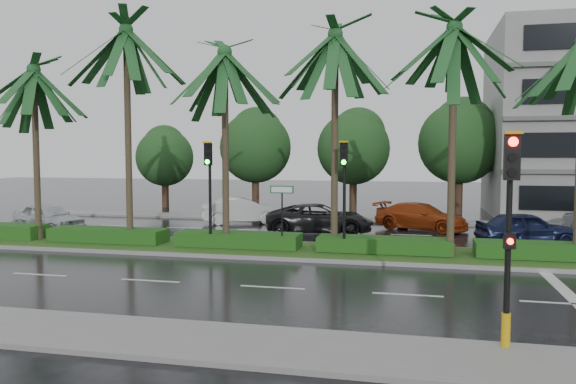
% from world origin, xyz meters
% --- Properties ---
extents(ground, '(120.00, 120.00, 0.00)m').
position_xyz_m(ground, '(0.00, 0.00, 0.00)').
color(ground, black).
rests_on(ground, ground).
extents(near_sidewalk, '(40.00, 2.40, 0.12)m').
position_xyz_m(near_sidewalk, '(0.00, -10.20, 0.06)').
color(near_sidewalk, slate).
rests_on(near_sidewalk, ground).
extents(far_sidewalk, '(40.00, 2.00, 0.12)m').
position_xyz_m(far_sidewalk, '(0.00, 12.00, 0.06)').
color(far_sidewalk, slate).
rests_on(far_sidewalk, ground).
extents(median, '(36.00, 4.00, 0.15)m').
position_xyz_m(median, '(0.00, 1.00, 0.08)').
color(median, gray).
rests_on(median, ground).
extents(hedge, '(35.20, 1.40, 0.60)m').
position_xyz_m(hedge, '(0.00, 1.00, 0.45)').
color(hedge, '#224614').
rests_on(hedge, median).
extents(lane_markings, '(34.00, 13.06, 0.01)m').
position_xyz_m(lane_markings, '(3.04, -0.43, 0.01)').
color(lane_markings, silver).
rests_on(lane_markings, ground).
extents(palm_row, '(26.30, 4.20, 9.98)m').
position_xyz_m(palm_row, '(-1.25, 1.02, 7.80)').
color(palm_row, '#3A3021').
rests_on(palm_row, median).
extents(signal_near, '(0.34, 0.45, 4.36)m').
position_xyz_m(signal_near, '(6.00, -9.39, 2.50)').
color(signal_near, black).
rests_on(signal_near, near_sidewalk).
extents(signal_median_left, '(0.34, 0.42, 4.36)m').
position_xyz_m(signal_median_left, '(-4.00, 0.30, 3.00)').
color(signal_median_left, black).
rests_on(signal_median_left, median).
extents(signal_median_right, '(0.34, 0.42, 4.36)m').
position_xyz_m(signal_median_right, '(1.50, 0.30, 3.00)').
color(signal_median_right, black).
rests_on(signal_median_right, median).
extents(street_sign, '(0.95, 0.09, 2.60)m').
position_xyz_m(street_sign, '(-1.00, 0.48, 2.12)').
color(street_sign, black).
rests_on(street_sign, median).
extents(bg_trees, '(32.84, 5.43, 7.84)m').
position_xyz_m(bg_trees, '(2.06, 17.59, 4.76)').
color(bg_trees, '#372719').
rests_on(bg_trees, ground).
extents(car_silver, '(3.10, 4.67, 1.48)m').
position_xyz_m(car_silver, '(-14.17, 4.00, 0.74)').
color(car_silver, silver).
rests_on(car_silver, ground).
extents(car_white, '(3.19, 4.85, 1.51)m').
position_xyz_m(car_white, '(-5.50, 9.49, 0.76)').
color(car_white, silver).
rests_on(car_white, ground).
extents(car_darkgrey, '(3.18, 5.66, 1.50)m').
position_xyz_m(car_darkgrey, '(-0.50, 6.61, 0.75)').
color(car_darkgrey, black).
rests_on(car_darkgrey, ground).
extents(car_red, '(3.80, 5.28, 1.42)m').
position_xyz_m(car_red, '(4.50, 9.00, 0.71)').
color(car_red, '#9C3511').
rests_on(car_red, ground).
extents(car_blue, '(2.74, 4.57, 1.46)m').
position_xyz_m(car_blue, '(9.00, 5.18, 0.73)').
color(car_blue, '#161D43').
rests_on(car_blue, ground).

